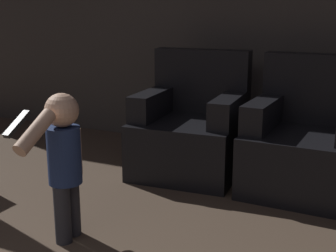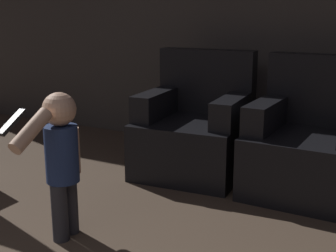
# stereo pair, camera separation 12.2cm
# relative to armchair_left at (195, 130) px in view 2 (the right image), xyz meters

# --- Properties ---
(wall_back) EXTENTS (8.40, 0.05, 2.60)m
(wall_back) POSITION_rel_armchair_left_xyz_m (0.08, 0.76, 0.97)
(wall_back) COLOR #423D38
(wall_back) RESTS_ON ground_plane
(armchair_left) EXTENTS (0.83, 0.84, 0.93)m
(armchair_left) POSITION_rel_armchair_left_xyz_m (0.00, 0.00, 0.00)
(armchair_left) COLOR black
(armchair_left) RESTS_ON ground_plane
(armchair_right) EXTENTS (0.78, 0.80, 0.93)m
(armchair_right) POSITION_rel_armchair_left_xyz_m (0.87, 0.00, 0.00)
(armchair_right) COLOR black
(armchair_right) RESTS_ON ground_plane
(person_toddler) EXTENTS (0.18, 0.57, 0.82)m
(person_toddler) POSITION_rel_armchair_left_xyz_m (-0.17, -1.35, 0.16)
(person_toddler) COLOR #28282D
(person_toddler) RESTS_ON ground_plane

